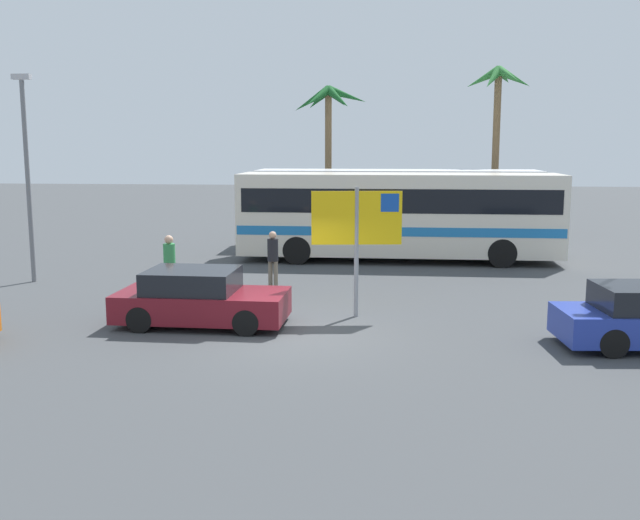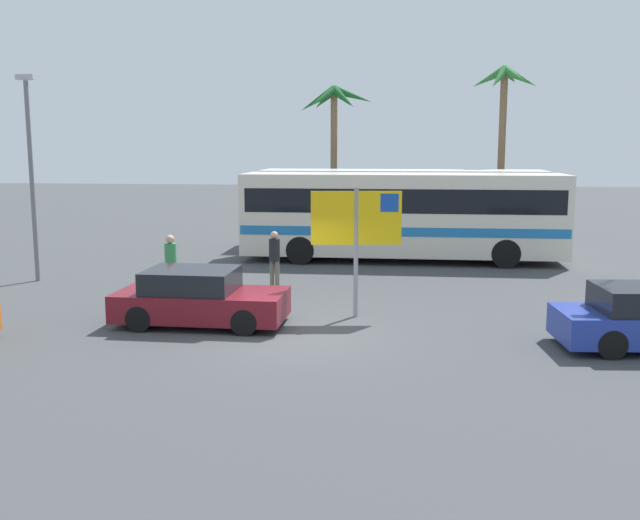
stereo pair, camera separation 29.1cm
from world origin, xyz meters
name	(u,v)px [view 2 (the right image)]	position (x,y,z in m)	size (l,w,h in m)	color
ground	(289,336)	(0.00, 0.00, 0.00)	(120.00, 120.00, 0.00)	#424447
bus_front_coach	(402,212)	(2.48, 10.84, 1.78)	(11.51, 2.65, 3.17)	silver
bus_rear_coach	(401,204)	(2.45, 14.55, 1.78)	(11.51, 2.65, 3.17)	white
ferry_sign	(358,223)	(1.41, 1.98, 2.33)	(2.19, 0.33, 3.20)	gray
car_maroon	(199,298)	(-2.25, 0.77, 0.64)	(3.99, 1.92, 1.32)	maroon
pedestrian_crossing_lot	(274,255)	(-1.23, 5.24, 1.01)	(0.32, 0.32, 1.70)	#706656
pedestrian_near_sign	(171,261)	(-3.79, 3.42, 1.06)	(0.32, 0.32, 1.78)	#1E2347
lamp_post_right_side	(31,169)	(-8.81, 5.61, 3.46)	(0.56, 0.20, 6.28)	slate
palm_tree_seaside	(503,100)	(6.87, 18.00, 6.14)	(3.09, 3.03, 7.66)	brown
palm_tree_inland	(334,114)	(-0.79, 19.14, 5.64)	(3.61, 3.42, 6.96)	brown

